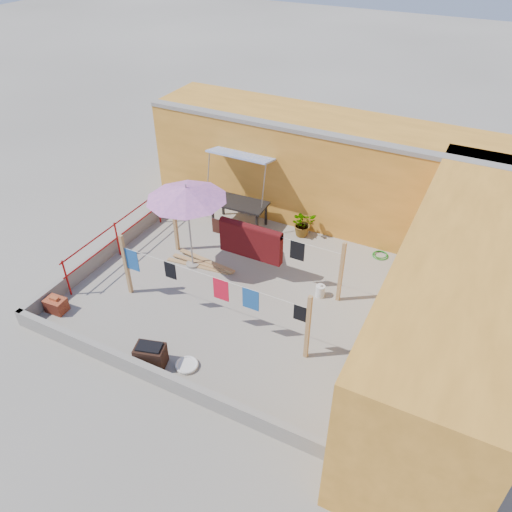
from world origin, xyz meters
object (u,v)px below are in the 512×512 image
Objects in this scene: green_hose at (380,255)px; white_basin at (187,365)px; outdoor_table at (239,205)px; brick_stack at (56,305)px; brazier at (151,356)px; plant_back_a at (303,223)px; water_jug_a at (390,296)px; water_jug_b at (320,291)px; patio_umbrella at (186,194)px.

white_basin is at bearing -113.92° from green_hose.
outdoor_table is 6.09m from brick_stack.
plant_back_a is at bearing 81.28° from brazier.
water_jug_a is 3.69m from plant_back_a.
white_basin is 4.04m from water_jug_b.
brazier is at bearing -80.28° from outdoor_table.
water_jug_a is 0.74× the size of green_hose.
water_jug_a is 0.90× the size of water_jug_b.
water_jug_a is 1.79m from water_jug_b.
outdoor_table is at bearing -169.55° from plant_back_a.
brazier is 7.27m from green_hose.
water_jug_b is (3.55, -2.11, -0.57)m from outdoor_table.
plant_back_a reaches higher than white_basin.
plant_back_a is at bearing 180.00° from green_hose.
water_jug_a is at bearing 51.18° from white_basin.
brick_stack is 3.96m from white_basin.
patio_umbrella is 4.26m from brazier.
brazier reaches higher than brick_stack.
brazier reaches higher than water_jug_a.
outdoor_table is at bearing -175.26° from green_hose.
outdoor_table is 2.07m from plant_back_a.
water_jug_b is (3.71, 0.37, -2.14)m from patio_umbrella.
outdoor_table is 6.13m from brazier.
white_basin is 1.37× the size of water_jug_b.
water_jug_b is at bearing 31.81° from brick_stack.
water_jug_a is (7.40, 4.22, -0.04)m from brick_stack.
green_hose is (-0.74, 1.82, -0.12)m from water_jug_a.
brazier is (3.22, -0.37, 0.10)m from brick_stack.
brick_stack is 1.52× the size of water_jug_a.
water_jug_b reaches higher than water_jug_a.
brazier is 0.83m from white_basin.
plant_back_a is (0.98, 6.40, 0.13)m from brazier.
brazier is at bearing -132.40° from water_jug_a.
patio_umbrella reaches higher than green_hose.
outdoor_table is 3.36× the size of brick_stack.
white_basin is (1.94, -3.25, -2.26)m from patio_umbrella.
plant_back_a is (-2.46, 0.00, 0.38)m from green_hose.
brazier is at bearing -71.32° from patio_umbrella.
brazier is 6.20m from water_jug_a.
white_basin is 1.12× the size of green_hose.
outdoor_table is 2.37× the size of brazier.
water_jug_b is at bearing 5.73° from patio_umbrella.
white_basin is at bearing -128.82° from water_jug_a.
white_basin is at bearing -92.30° from plant_back_a.
outdoor_table reaches higher than brick_stack.
plant_back_a is at bearing 55.17° from brick_stack.
brazier is at bearing -98.72° from plant_back_a.
white_basin is 5.50m from water_jug_a.
water_jug_a is at bearing 29.67° from brick_stack.
water_jug_a is at bearing 10.86° from patio_umbrella.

